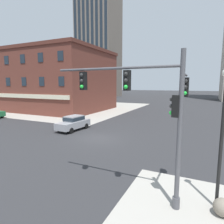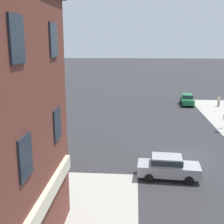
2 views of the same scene
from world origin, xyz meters
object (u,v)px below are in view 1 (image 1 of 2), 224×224
traffic_signal_main (154,107)px  bollard_sphere_curb_a (223,207)px  car_main_northbound_near (74,122)px  street_lamp_corner_near (223,125)px

traffic_signal_main → bollard_sphere_curb_a: 4.92m
bollard_sphere_curb_a → car_main_northbound_near: (-14.57, 9.66, 0.55)m
traffic_signal_main → bollard_sphere_curb_a: bearing=1.9°
traffic_signal_main → street_lamp_corner_near: traffic_signal_main is taller
traffic_signal_main → car_main_northbound_near: bearing=140.0°
traffic_signal_main → street_lamp_corner_near: size_ratio=1.13×
car_main_northbound_near → street_lamp_corner_near: bearing=-32.6°
traffic_signal_main → car_main_northbound_near: traffic_signal_main is taller
traffic_signal_main → street_lamp_corner_near: (2.73, 0.58, -0.65)m
bollard_sphere_curb_a → street_lamp_corner_near: street_lamp_corner_near is taller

